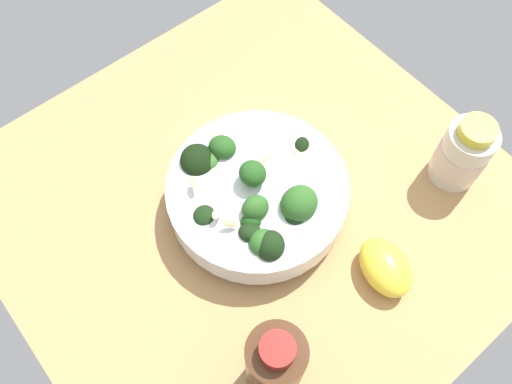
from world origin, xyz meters
The scene contains 5 objects.
ground_plane centered at (0.00, 0.00, -2.50)cm, with size 63.53×63.53×5.00cm, color tan.
bowl_of_broccoli centered at (0.41, 1.00, 3.71)cm, with size 22.57×22.57×9.34cm.
lemon_wedge centered at (-5.82, 17.77, 2.05)cm, with size 7.82×5.46×4.10cm, color yellow.
bottle_tall centered at (-23.32, 13.81, 4.78)cm, with size 6.41×6.41×10.73cm.
bottle_short centered at (12.43, 18.54, 7.27)cm, with size 5.87×5.87×15.64cm.
Camera 1 is at (20.00, 24.74, 62.37)cm, focal length 37.38 mm.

